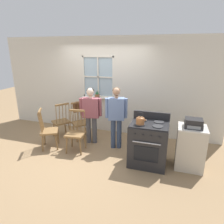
% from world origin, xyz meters
% --- Properties ---
extents(ground_plane, '(16.00, 16.00, 0.00)m').
position_xyz_m(ground_plane, '(0.00, 0.00, 0.00)').
color(ground_plane, '#937551').
extents(wall_back, '(6.40, 0.16, 2.70)m').
position_xyz_m(wall_back, '(0.01, 1.40, 1.34)').
color(wall_back, silver).
rests_on(wall_back, ground_plane).
extents(chair_by_window, '(0.58, 0.58, 1.00)m').
position_xyz_m(chair_by_window, '(-0.47, 0.67, 0.45)').
color(chair_by_window, olive).
rests_on(chair_by_window, ground_plane).
extents(chair_near_wall, '(0.46, 0.45, 1.00)m').
position_xyz_m(chair_near_wall, '(-0.25, -0.02, 0.45)').
color(chair_near_wall, olive).
rests_on(chair_near_wall, ground_plane).
extents(chair_center_cluster, '(0.57, 0.58, 1.00)m').
position_xyz_m(chair_center_cluster, '(-1.00, 0.57, 0.45)').
color(chair_center_cluster, olive).
rests_on(chair_center_cluster, ground_plane).
extents(chair_near_stove, '(0.55, 0.56, 1.00)m').
position_xyz_m(chair_near_stove, '(-0.96, -0.09, 0.45)').
color(chair_near_stove, olive).
rests_on(chair_near_stove, ground_plane).
extents(person_elderly_left, '(0.57, 0.30, 1.46)m').
position_xyz_m(person_elderly_left, '(-0.07, 0.49, 0.88)').
color(person_elderly_left, '#4C4C51').
rests_on(person_elderly_left, ground_plane).
extents(person_teen_center, '(0.54, 0.30, 1.52)m').
position_xyz_m(person_teen_center, '(0.62, 0.42, 0.90)').
color(person_teen_center, '#384766').
rests_on(person_teen_center, ground_plane).
extents(stove, '(0.77, 0.68, 1.08)m').
position_xyz_m(stove, '(1.48, -0.07, 0.47)').
color(stove, '#232326').
rests_on(stove, ground_plane).
extents(kettle, '(0.21, 0.17, 0.25)m').
position_xyz_m(kettle, '(1.30, -0.20, 1.02)').
color(kettle, '#A86638').
rests_on(kettle, stove).
extents(potted_plant, '(0.13, 0.13, 0.21)m').
position_xyz_m(potted_plant, '(-0.22, 1.31, 1.09)').
color(potted_plant, '#935B3D').
rests_on(potted_plant, wall_back).
extents(handbag, '(0.25, 0.25, 0.31)m').
position_xyz_m(handbag, '(-0.63, 0.83, 0.83)').
color(handbag, brown).
rests_on(handbag, chair_by_window).
extents(side_counter, '(0.55, 0.50, 0.90)m').
position_xyz_m(side_counter, '(2.31, 0.05, 0.45)').
color(side_counter, beige).
rests_on(side_counter, ground_plane).
extents(stereo, '(0.34, 0.29, 0.18)m').
position_xyz_m(stereo, '(2.31, 0.03, 0.99)').
color(stereo, '#232326').
rests_on(stereo, side_counter).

